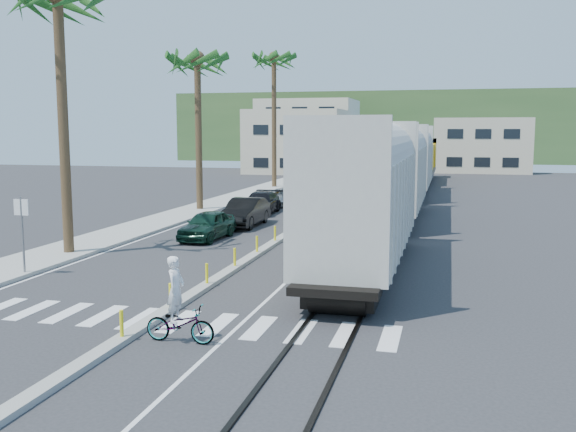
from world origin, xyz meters
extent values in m
plane|color=#28282B|center=(0.00, 0.00, 0.00)|extent=(140.00, 140.00, 0.00)
cube|color=gray|center=(-8.50, 25.00, 0.07)|extent=(3.00, 90.00, 0.15)
cube|color=black|center=(4.28, 28.00, 0.03)|extent=(0.12, 100.00, 0.06)
cube|color=black|center=(5.72, 28.00, 0.03)|extent=(0.12, 100.00, 0.06)
cube|color=gray|center=(0.00, 20.00, 0.07)|extent=(0.45, 60.00, 0.15)
cylinder|color=yellow|center=(0.00, -4.00, 0.50)|extent=(0.10, 0.10, 0.70)
cylinder|color=yellow|center=(0.00, -1.00, 0.50)|extent=(0.10, 0.10, 0.70)
cylinder|color=yellow|center=(0.00, 2.00, 0.50)|extent=(0.10, 0.10, 0.70)
cylinder|color=yellow|center=(0.00, 5.00, 0.50)|extent=(0.10, 0.10, 0.70)
cylinder|color=yellow|center=(0.00, 8.00, 0.50)|extent=(0.10, 0.10, 0.70)
cylinder|color=yellow|center=(0.00, 11.00, 0.50)|extent=(0.10, 0.10, 0.70)
cylinder|color=yellow|center=(0.00, 14.00, 0.50)|extent=(0.10, 0.10, 0.70)
cylinder|color=yellow|center=(0.00, 17.00, 0.50)|extent=(0.10, 0.10, 0.70)
cylinder|color=yellow|center=(0.00, 20.00, 0.50)|extent=(0.10, 0.10, 0.70)
cylinder|color=yellow|center=(0.00, 23.00, 0.50)|extent=(0.10, 0.10, 0.70)
cylinder|color=yellow|center=(0.00, 26.00, 0.50)|extent=(0.10, 0.10, 0.70)
cylinder|color=yellow|center=(0.00, 29.00, 0.50)|extent=(0.10, 0.10, 0.70)
cylinder|color=yellow|center=(0.00, 32.00, 0.50)|extent=(0.10, 0.10, 0.70)
cylinder|color=yellow|center=(0.00, 35.00, 0.50)|extent=(0.10, 0.10, 0.70)
cylinder|color=yellow|center=(0.00, 38.00, 0.50)|extent=(0.10, 0.10, 0.70)
cylinder|color=yellow|center=(0.00, 41.00, 0.50)|extent=(0.10, 0.10, 0.70)
cube|color=silver|center=(0.00, -2.00, 0.01)|extent=(14.00, 2.20, 0.01)
cube|color=silver|center=(-6.80, 25.00, 0.00)|extent=(0.12, 90.00, 0.01)
cube|color=silver|center=(2.50, 25.00, 0.00)|extent=(0.12, 90.00, 0.01)
cube|color=beige|center=(5.00, 5.65, 2.70)|extent=(3.00, 12.88, 3.40)
cylinder|color=beige|center=(5.00, 5.65, 4.40)|extent=(2.90, 12.58, 2.90)
cube|color=black|center=(5.00, 5.65, 0.50)|extent=(2.60, 12.88, 1.00)
cube|color=beige|center=(5.00, 20.65, 2.70)|extent=(3.00, 12.88, 3.40)
cylinder|color=beige|center=(5.00, 20.65, 4.40)|extent=(2.90, 12.58, 2.90)
cube|color=black|center=(5.00, 20.65, 0.50)|extent=(2.60, 12.88, 1.00)
cube|color=beige|center=(5.00, 35.65, 2.70)|extent=(3.00, 12.88, 3.40)
cylinder|color=beige|center=(5.00, 35.65, 4.40)|extent=(2.90, 12.58, 2.90)
cube|color=black|center=(5.00, 35.65, 0.50)|extent=(2.60, 12.88, 1.00)
cube|color=#4C4C4F|center=(5.00, 51.65, 1.05)|extent=(3.00, 17.00, 0.50)
cube|color=orange|center=(5.00, 50.65, 2.60)|extent=(2.70, 12.24, 2.60)
cube|color=orange|center=(5.00, 57.43, 2.90)|extent=(3.00, 3.74, 3.20)
cube|color=black|center=(5.00, 51.65, 0.45)|extent=(2.60, 13.60, 0.90)
cylinder|color=brown|center=(-8.00, 6.00, 5.50)|extent=(0.44, 0.44, 11.00)
cylinder|color=brown|center=(-8.30, 22.00, 5.00)|extent=(0.44, 0.44, 10.00)
sphere|color=#184E18|center=(-8.30, 22.00, 10.15)|extent=(3.20, 3.20, 3.20)
cylinder|color=brown|center=(-8.00, 40.00, 6.00)|extent=(0.44, 0.44, 12.00)
sphere|color=#184E18|center=(-8.00, 40.00, 12.15)|extent=(3.20, 3.20, 3.20)
cylinder|color=slate|center=(-7.30, 2.00, 1.50)|extent=(0.08, 0.08, 3.00)
cube|color=silver|center=(-7.30, 2.00, 2.60)|extent=(0.60, 0.04, 0.60)
cube|color=beige|center=(-11.00, 62.00, 4.00)|extent=(12.00, 10.00, 8.00)
cube|color=beige|center=(-13.00, 78.00, 5.00)|extent=(14.00, 12.00, 10.00)
cube|color=beige|center=(12.00, 70.00, 3.50)|extent=(12.00, 10.00, 7.00)
cube|color=#385628|center=(0.00, 100.00, 6.00)|extent=(80.00, 20.00, 12.00)
imported|color=#0F2E21|center=(-3.61, 11.33, 0.72)|extent=(2.22, 4.44, 1.44)
imported|color=black|center=(-3.15, 16.04, 0.79)|extent=(1.72, 4.83, 1.59)
imported|color=black|center=(-3.85, 21.53, 0.71)|extent=(2.46, 5.09, 1.42)
imported|color=#A4A7A9|center=(-3.71, 26.50, 0.60)|extent=(2.38, 4.52, 1.21)
imported|color=#9EA0A5|center=(1.48, -3.66, 0.49)|extent=(0.71, 1.89, 0.98)
imported|color=white|center=(1.38, -3.66, 1.41)|extent=(0.64, 0.43, 1.71)
camera|label=1|loc=(8.06, -18.46, 5.43)|focal=40.00mm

